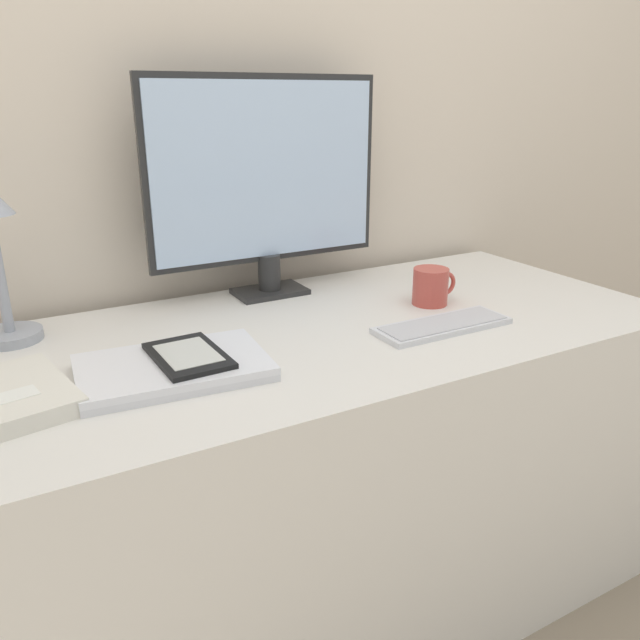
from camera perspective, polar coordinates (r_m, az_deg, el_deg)
name	(u,v)px	position (r m, az deg, el deg)	size (l,w,h in m)	color
wall_back	(245,87)	(1.61, -6.86, 20.40)	(3.60, 0.05, 2.40)	beige
desk	(328,470)	(1.49, 0.74, -13.58)	(1.50, 0.69, 0.72)	silver
monitor	(266,180)	(1.48, -4.94, 12.60)	(0.57, 0.11, 0.51)	#262626
keyboard	(443,325)	(1.33, 11.15, -0.48)	(0.30, 0.10, 0.01)	silver
laptop	(173,368)	(1.12, -13.28, -4.27)	(0.34, 0.24, 0.03)	silver
ereader	(188,355)	(1.12, -11.95, -3.18)	(0.12, 0.18, 0.01)	black
coffee_mug	(431,286)	(1.47, 10.13, 3.05)	(0.11, 0.08, 0.09)	#B7473D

